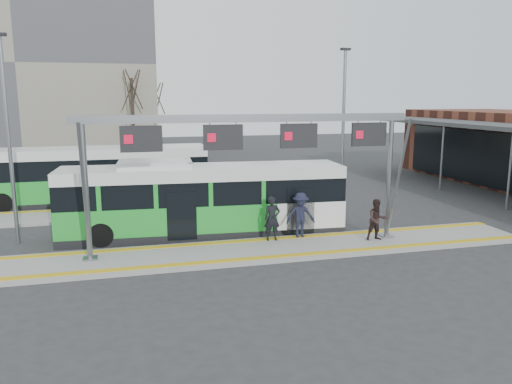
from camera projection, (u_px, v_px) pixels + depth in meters
ground at (264, 252)px, 19.60m from camera, size 120.00×120.00×0.00m
platform_main at (264, 250)px, 19.58m from camera, size 22.00×3.00×0.15m
platform_second at (150, 212)px, 26.20m from camera, size 20.00×3.00×0.15m
tactile_main at (264, 248)px, 19.57m from camera, size 22.00×2.65×0.02m
tactile_second at (149, 205)px, 27.27m from camera, size 20.00×0.35×0.02m
gantry at (253, 142)px, 18.95m from camera, size 13.00×1.68×5.20m
apartment_block at (27, 64)px, 48.64m from camera, size 24.50×12.50×18.40m
hero_bus at (203, 200)px, 21.84m from camera, size 12.31×3.38×3.34m
bg_bus_green at (92, 176)px, 28.23m from camera, size 12.81×2.76×3.20m
passenger_a at (272, 219)px, 20.52m from camera, size 0.69×0.47×1.83m
passenger_b at (377, 220)px, 20.55m from camera, size 0.87×0.70×1.72m
passenger_c at (300, 215)px, 20.91m from camera, size 1.28×0.79×1.92m
tree_left at (132, 90)px, 44.88m from camera, size 1.40×1.40×8.73m
tree_mid at (156, 99)px, 49.65m from camera, size 1.40×1.40×7.71m
lamp_west at (9, 136)px, 19.90m from camera, size 0.50×0.25×8.42m
lamp_east at (343, 126)px, 26.27m from camera, size 0.50×0.25×8.47m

